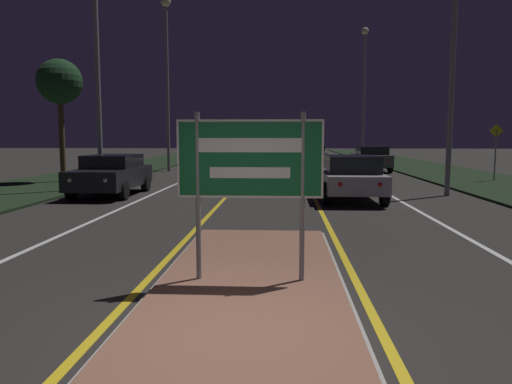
% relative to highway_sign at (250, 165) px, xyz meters
% --- Properties ---
extents(ground_plane, '(160.00, 160.00, 0.00)m').
position_rel_highway_sign_xyz_m(ground_plane, '(0.00, -1.91, -1.67)').
color(ground_plane, '#282623').
extents(median_island, '(2.61, 7.35, 0.10)m').
position_rel_highway_sign_xyz_m(median_island, '(0.00, 0.00, -1.63)').
color(median_island, '#999993').
rests_on(median_island, ground_plane).
extents(verge_left, '(5.00, 100.00, 0.08)m').
position_rel_highway_sign_xyz_m(verge_left, '(-9.50, 18.09, -1.63)').
color(verge_left, black).
rests_on(verge_left, ground_plane).
extents(verge_right, '(5.00, 100.00, 0.08)m').
position_rel_highway_sign_xyz_m(verge_right, '(9.50, 18.09, -1.63)').
color(verge_right, black).
rests_on(verge_right, ground_plane).
extents(centre_line_yellow_left, '(0.12, 70.00, 0.01)m').
position_rel_highway_sign_xyz_m(centre_line_yellow_left, '(-1.50, 23.09, -1.67)').
color(centre_line_yellow_left, gold).
rests_on(centre_line_yellow_left, ground_plane).
extents(centre_line_yellow_right, '(0.12, 70.00, 0.01)m').
position_rel_highway_sign_xyz_m(centre_line_yellow_right, '(1.50, 23.09, -1.67)').
color(centre_line_yellow_right, gold).
rests_on(centre_line_yellow_right, ground_plane).
extents(lane_line_white_left, '(0.12, 70.00, 0.01)m').
position_rel_highway_sign_xyz_m(lane_line_white_left, '(-4.20, 23.09, -1.67)').
color(lane_line_white_left, silver).
rests_on(lane_line_white_left, ground_plane).
extents(lane_line_white_right, '(0.12, 70.00, 0.01)m').
position_rel_highway_sign_xyz_m(lane_line_white_right, '(4.20, 23.09, -1.67)').
color(lane_line_white_right, silver).
rests_on(lane_line_white_right, ground_plane).
extents(edge_line_white_left, '(0.10, 70.00, 0.01)m').
position_rel_highway_sign_xyz_m(edge_line_white_left, '(-7.20, 23.09, -1.67)').
color(edge_line_white_left, silver).
rests_on(edge_line_white_left, ground_plane).
extents(edge_line_white_right, '(0.10, 70.00, 0.01)m').
position_rel_highway_sign_xyz_m(edge_line_white_right, '(7.20, 23.09, -1.67)').
color(edge_line_white_right, silver).
rests_on(edge_line_white_right, ground_plane).
extents(highway_sign, '(1.97, 0.07, 2.29)m').
position_rel_highway_sign_xyz_m(highway_sign, '(0.00, 0.00, 0.00)').
color(highway_sign, gray).
rests_on(highway_sign, median_island).
extents(streetlight_left_near, '(0.47, 0.47, 9.05)m').
position_rel_highway_sign_xyz_m(streetlight_left_near, '(-6.45, 11.79, 3.85)').
color(streetlight_left_near, gray).
rests_on(streetlight_left_near, ground_plane).
extents(streetlight_left_far, '(0.59, 0.59, 10.00)m').
position_rel_highway_sign_xyz_m(streetlight_left_far, '(-6.32, 22.49, 5.04)').
color(streetlight_left_far, gray).
rests_on(streetlight_left_far, ground_plane).
extents(streetlight_right_near, '(0.50, 0.50, 9.15)m').
position_rel_highway_sign_xyz_m(streetlight_right_near, '(6.15, 10.90, 4.09)').
color(streetlight_right_near, gray).
rests_on(streetlight_right_near, ground_plane).
extents(streetlight_right_far, '(0.51, 0.51, 9.69)m').
position_rel_highway_sign_xyz_m(streetlight_right_far, '(6.16, 29.85, 4.46)').
color(streetlight_right_far, gray).
rests_on(streetlight_right_far, ground_plane).
extents(car_receding_0, '(1.93, 4.24, 1.45)m').
position_rel_highway_sign_xyz_m(car_receding_0, '(2.62, 9.49, -0.91)').
color(car_receding_0, '#B7B7BC').
rests_on(car_receding_0, ground_plane).
extents(car_receding_1, '(1.97, 4.36, 1.47)m').
position_rel_highway_sign_xyz_m(car_receding_1, '(5.62, 23.12, -0.89)').
color(car_receding_1, '#4C514C').
rests_on(car_receding_1, ground_plane).
extents(car_receding_2, '(1.98, 4.05, 1.37)m').
position_rel_highway_sign_xyz_m(car_receding_2, '(2.67, 31.15, -0.95)').
color(car_receding_2, '#B7B7BC').
rests_on(car_receding_2, ground_plane).
extents(car_approaching_0, '(1.95, 4.29, 1.41)m').
position_rel_highway_sign_xyz_m(car_approaching_0, '(-5.59, 10.49, -0.93)').
color(car_approaching_0, black).
rests_on(car_approaching_0, ground_plane).
extents(car_approaching_1, '(1.87, 4.78, 1.43)m').
position_rel_highway_sign_xyz_m(car_approaching_1, '(-2.79, 19.80, -0.91)').
color(car_approaching_1, silver).
rests_on(car_approaching_1, ground_plane).
extents(car_approaching_2, '(1.89, 4.82, 1.35)m').
position_rel_highway_sign_xyz_m(car_approaching_2, '(-5.81, 30.33, -0.94)').
color(car_approaching_2, '#B7B7BC').
rests_on(car_approaching_2, ground_plane).
extents(warning_sign, '(0.60, 0.06, 2.52)m').
position_rel_highway_sign_xyz_m(warning_sign, '(9.97, 16.31, -0.08)').
color(warning_sign, gray).
rests_on(warning_sign, verge_right).
extents(roadside_palm_left, '(1.93, 1.93, 5.30)m').
position_rel_highway_sign_xyz_m(roadside_palm_left, '(-9.23, 14.72, 2.67)').
color(roadside_palm_left, '#4C3823').
rests_on(roadside_palm_left, verge_left).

